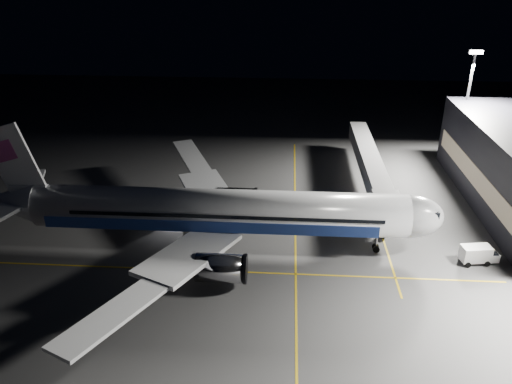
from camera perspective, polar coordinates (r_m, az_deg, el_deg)
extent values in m
plane|color=#4C4C4F|center=(67.34, -4.05, -6.11)|extent=(200.00, 200.00, 0.00)
cube|color=gold|center=(66.82, 4.54, -6.40)|extent=(0.25, 80.00, 0.01)
cube|color=gold|center=(62.37, -4.77, -8.98)|extent=(70.00, 0.25, 0.01)
cube|color=gold|center=(76.67, 13.51, -2.60)|extent=(0.25, 40.00, 0.01)
cylinder|color=silver|center=(64.72, -4.19, -2.11)|extent=(48.00, 5.60, 5.60)
ellipsoid|color=silver|center=(66.00, 16.95, -2.66)|extent=(8.96, 5.60, 5.60)
cube|color=black|center=(66.14, 19.00, -1.93)|extent=(2.20, 3.40, 0.90)
cone|color=silver|center=(73.95, -26.65, -1.00)|extent=(9.00, 5.49, 5.49)
cube|color=navy|center=(67.71, -4.70, -1.66)|extent=(42.24, 0.25, 1.50)
cube|color=navy|center=(62.88, -5.41, -3.98)|extent=(42.24, 0.25, 1.50)
cube|color=silver|center=(72.86, -5.27, -0.24)|extent=(11.36, 15.23, 1.53)
cube|color=silver|center=(59.10, -7.60, -6.99)|extent=(11.36, 15.23, 1.53)
cube|color=silver|center=(84.64, -7.38, 4.07)|extent=(8.57, 13.22, 1.31)
cube|color=silver|center=(50.12, -16.17, -13.44)|extent=(8.57, 13.22, 1.31)
cube|color=silver|center=(77.66, -24.60, 0.89)|extent=(6.20, 9.67, 0.45)
cube|color=white|center=(70.63, -25.96, 3.22)|extent=(7.53, 0.40, 10.28)
cube|color=#BB3F92|center=(70.57, -26.74, 4.27)|extent=(3.22, 0.55, 3.22)
cylinder|color=#B7B7BF|center=(73.79, -2.28, -0.79)|extent=(5.60, 3.40, 3.40)
cylinder|color=#B7B7BF|center=(58.33, -4.11, -8.65)|extent=(5.60, 3.40, 3.40)
cylinder|color=#9999A0|center=(67.23, 13.60, -5.65)|extent=(0.26, 0.26, 2.50)
cylinder|color=black|center=(67.64, 13.53, -6.23)|extent=(0.90, 0.70, 0.90)
cylinder|color=#9999A0|center=(70.82, -6.04, -3.32)|extent=(0.26, 0.26, 2.50)
cylinder|color=#9999A0|center=(63.55, -7.29, -7.05)|extent=(0.26, 0.26, 2.50)
cylinder|color=black|center=(71.15, -6.01, -3.81)|extent=(1.10, 1.60, 1.10)
cylinder|color=black|center=(63.93, -7.26, -7.58)|extent=(1.10, 1.60, 1.10)
cube|color=brown|center=(82.02, 23.79, 1.62)|extent=(0.15, 36.00, 3.00)
cube|color=#B2B2B7|center=(83.77, 12.82, 3.41)|extent=(3.00, 33.90, 2.80)
cube|color=#B2B2B7|center=(69.53, 14.58, -1.51)|extent=(3.60, 3.20, 3.40)
cylinder|color=#9999A0|center=(70.93, 14.32, -3.71)|extent=(0.70, 0.70, 3.10)
cylinder|color=black|center=(70.75, 14.33, -4.91)|extent=(0.70, 0.30, 0.70)
cylinder|color=black|center=(72.28, 14.10, -4.19)|extent=(0.70, 0.30, 0.70)
cylinder|color=#59595E|center=(97.48, 22.77, 8.55)|extent=(0.44, 0.44, 20.00)
cube|color=#59595E|center=(95.33, 23.84, 14.44)|extent=(2.40, 0.50, 0.80)
cube|color=white|center=(95.01, 23.90, 14.40)|extent=(2.20, 0.15, 0.60)
cube|color=white|center=(68.68, 23.80, -6.43)|extent=(3.84, 2.35, 1.98)
cube|color=white|center=(69.99, 25.28, -6.64)|extent=(1.69, 1.92, 1.08)
cube|color=black|center=(69.77, 25.35, -6.33)|extent=(1.31, 1.68, 0.45)
cylinder|color=black|center=(70.48, 24.21, -6.66)|extent=(0.75, 0.34, 0.72)
cylinder|color=black|center=(69.12, 24.92, -7.47)|extent=(0.75, 0.34, 0.72)
cylinder|color=black|center=(69.31, 22.38, -6.86)|extent=(0.75, 0.34, 0.72)
cylinder|color=black|center=(67.93, 23.07, -7.69)|extent=(0.75, 0.34, 0.72)
cube|color=black|center=(74.91, -8.38, -2.16)|extent=(2.75, 1.99, 1.15)
cube|color=black|center=(74.58, -8.42, -1.66)|extent=(1.21, 1.21, 0.63)
sphere|color=#FFF2CC|center=(74.44, -8.98, -2.39)|extent=(0.27, 0.27, 0.27)
sphere|color=#FFF2CC|center=(74.06, -8.24, -2.49)|extent=(0.27, 0.27, 0.27)
cylinder|color=black|center=(75.53, -7.45, -2.25)|extent=(0.66, 0.34, 0.63)
cylinder|color=black|center=(74.08, -7.93, -2.87)|extent=(0.66, 0.34, 0.63)
cylinder|color=black|center=(76.19, -8.77, -2.09)|extent=(0.66, 0.34, 0.63)
cylinder|color=black|center=(74.75, -9.28, -2.70)|extent=(0.66, 0.34, 0.63)
cone|color=#E93909|center=(78.61, -8.53, -1.17)|extent=(0.40, 0.40, 0.60)
cone|color=#E93909|center=(76.80, -0.02, -1.56)|extent=(0.36, 0.36, 0.55)
cone|color=#E93909|center=(79.62, -5.91, -0.68)|extent=(0.35, 0.35, 0.52)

